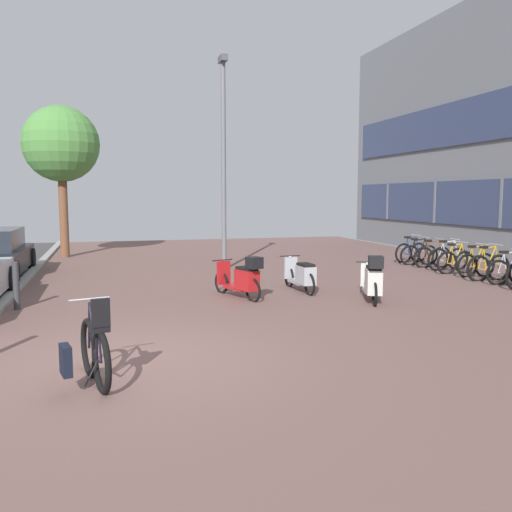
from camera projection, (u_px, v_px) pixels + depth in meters
ground at (238, 353)px, 7.65m from camera, size 21.00×40.00×0.13m
bicycle_foreground at (93, 351)px, 6.29m from camera, size 0.58×1.38×1.11m
bicycle_rack_03 at (509, 272)px, 13.45m from camera, size 1.29×0.48×0.92m
bicycle_rack_04 at (488, 267)px, 14.07m from camera, size 1.34×0.48×0.99m
bicycle_rack_05 at (476, 265)px, 14.76m from camera, size 1.28×0.48×0.94m
bicycle_rack_06 at (456, 262)px, 15.36m from camera, size 1.27×0.48×0.94m
bicycle_rack_07 at (448, 259)px, 16.06m from camera, size 1.37×0.48×0.98m
bicycle_rack_08 at (433, 257)px, 16.68m from camera, size 1.28×0.48×0.94m
bicycle_rack_09 at (419, 255)px, 17.31m from camera, size 1.30×0.48×0.94m
bicycle_rack_10 at (411, 252)px, 17.99m from camera, size 1.31×0.48×0.95m
scooter_near at (301, 275)px, 12.41m from camera, size 0.52×1.75×0.80m
scooter_mid at (242, 278)px, 11.57m from camera, size 0.86×1.69×0.97m
scooter_far at (372, 280)px, 11.17m from camera, size 0.86×1.67×1.04m
lamp_post at (224, 154)px, 15.85m from camera, size 0.20×0.52×6.26m
street_tree at (61, 145)px, 19.12m from camera, size 2.69×2.69×5.41m
bollard_far at (16, 286)px, 10.46m from camera, size 0.12×0.12×0.94m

